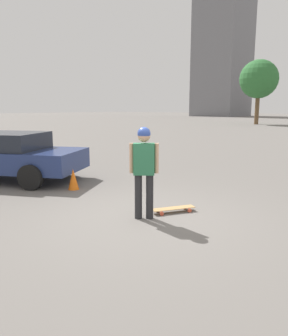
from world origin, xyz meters
The scene contains 7 objects.
ground_plane centered at (0.00, 0.00, 0.00)m, with size 220.00×220.00×0.00m, color slate.
person centered at (0.00, 0.00, 1.05)m, with size 0.45×0.40×1.76m.
skateboard centered at (0.23, 0.67, 0.07)m, with size 0.63×0.88×0.09m.
car_parked_near centered at (-5.33, 0.01, 0.74)m, with size 4.94×3.81×1.39m.
building_block_distant centered at (-33.89, 70.01, 17.47)m, with size 10.55×12.14×34.95m.
tree_distant centered at (-11.85, 36.21, 5.48)m, with size 4.68×4.68×7.86m.
traffic_cone centered at (-2.86, 0.56, 0.27)m, with size 0.28×0.28×0.55m.
Camera 1 is at (3.87, -4.63, 2.11)m, focal length 35.00 mm.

